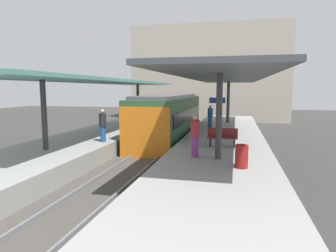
# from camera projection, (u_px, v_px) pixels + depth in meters

# --- Properties ---
(ground_plane) EXTENTS (80.00, 80.00, 0.00)m
(ground_plane) POSITION_uv_depth(u_px,v_px,m) (157.00, 153.00, 16.99)
(ground_plane) COLOR #383835
(platform_left) EXTENTS (4.40, 28.00, 1.00)m
(platform_left) POSITION_uv_depth(u_px,v_px,m) (97.00, 141.00, 17.78)
(platform_left) COLOR #9E9E99
(platform_left) RESTS_ON ground_plane
(platform_right) EXTENTS (4.40, 28.00, 1.00)m
(platform_right) POSITION_uv_depth(u_px,v_px,m) (223.00, 147.00, 16.07)
(platform_right) COLOR #9E9E99
(platform_right) RESTS_ON ground_plane
(track_ballast) EXTENTS (3.20, 28.00, 0.20)m
(track_ballast) POSITION_uv_depth(u_px,v_px,m) (157.00, 151.00, 16.98)
(track_ballast) COLOR #4C4742
(track_ballast) RESTS_ON ground_plane
(rail_near_side) EXTENTS (0.08, 28.00, 0.14)m
(rail_near_side) POSITION_uv_depth(u_px,v_px,m) (145.00, 147.00, 17.12)
(rail_near_side) COLOR slate
(rail_near_side) RESTS_ON track_ballast
(rail_far_side) EXTENTS (0.08, 28.00, 0.14)m
(rail_far_side) POSITION_uv_depth(u_px,v_px,m) (169.00, 149.00, 16.79)
(rail_far_side) COLOR slate
(rail_far_side) RESTS_ON track_ballast
(commuter_train) EXTENTS (2.78, 10.96, 3.10)m
(commuter_train) POSITION_uv_depth(u_px,v_px,m) (169.00, 118.00, 19.77)
(commuter_train) COLOR #2D5633
(commuter_train) RESTS_ON track_ballast
(canopy_left) EXTENTS (4.18, 21.00, 3.25)m
(canopy_left) POSITION_uv_depth(u_px,v_px,m) (105.00, 82.00, 18.68)
(canopy_left) COLOR #333335
(canopy_left) RESTS_ON platform_left
(canopy_right) EXTENTS (4.18, 21.00, 3.44)m
(canopy_right) POSITION_uv_depth(u_px,v_px,m) (226.00, 78.00, 16.94)
(canopy_right) COLOR #333335
(canopy_right) RESTS_ON platform_right
(platform_bench) EXTENTS (1.40, 0.41, 0.86)m
(platform_bench) POSITION_uv_depth(u_px,v_px,m) (222.00, 137.00, 13.59)
(platform_bench) COLOR black
(platform_bench) RESTS_ON platform_right
(platform_sign) EXTENTS (0.90, 0.08, 2.21)m
(platform_sign) POSITION_uv_depth(u_px,v_px,m) (217.00, 108.00, 16.47)
(platform_sign) COLOR #262628
(platform_sign) RESTS_ON platform_right
(litter_bin) EXTENTS (0.44, 0.44, 0.80)m
(litter_bin) POSITION_uv_depth(u_px,v_px,m) (242.00, 156.00, 9.91)
(litter_bin) COLOR maroon
(litter_bin) RESTS_ON platform_right
(passenger_near_bench) EXTENTS (0.36, 0.36, 1.62)m
(passenger_near_bench) POSITION_uv_depth(u_px,v_px,m) (210.00, 116.00, 19.66)
(passenger_near_bench) COLOR navy
(passenger_near_bench) RESTS_ON platform_right
(passenger_mid_platform) EXTENTS (0.36, 0.36, 1.69)m
(passenger_mid_platform) POSITION_uv_depth(u_px,v_px,m) (195.00, 135.00, 11.42)
(passenger_mid_platform) COLOR #7A337A
(passenger_mid_platform) RESTS_ON platform_right
(passenger_far_end) EXTENTS (0.36, 0.36, 1.68)m
(passenger_far_end) POSITION_uv_depth(u_px,v_px,m) (103.00, 125.00, 14.76)
(passenger_far_end) COLOR navy
(passenger_far_end) RESTS_ON platform_left
(station_building_backdrop) EXTENTS (18.00, 6.00, 11.00)m
(station_building_backdrop) POSITION_uv_depth(u_px,v_px,m) (210.00, 74.00, 35.35)
(station_building_backdrop) COLOR #A89E8E
(station_building_backdrop) RESTS_ON ground_plane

